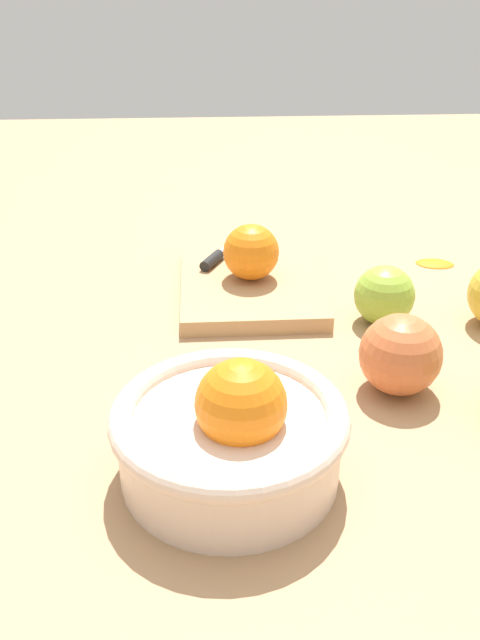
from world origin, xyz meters
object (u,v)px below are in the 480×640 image
(apple_front_right_2, at_px, (384,295))
(apple_front_left_2, at_px, (400,355))
(bowl, at_px, (231,433))
(cutting_board, at_px, (249,283))
(orange_on_board, at_px, (251,252))
(knife, at_px, (223,253))

(apple_front_right_2, bearing_deg, apple_front_left_2, 172.11)
(bowl, bearing_deg, apple_front_left_2, -55.67)
(bowl, distance_m, cutting_board, 0.35)
(orange_on_board, height_order, apple_front_left_2, orange_on_board)
(bowl, height_order, knife, bowl)
(bowl, bearing_deg, orange_on_board, -6.79)
(apple_front_left_2, relative_size, apple_front_right_2, 1.15)
(bowl, relative_size, orange_on_board, 2.74)
(knife, xyz_separation_m, apple_front_right_2, (-0.16, -0.18, 0.01))
(bowl, height_order, orange_on_board, bowl)
(apple_front_right_2, bearing_deg, orange_on_board, 58.59)
(orange_on_board, distance_m, apple_front_right_2, 0.17)
(bowl, relative_size, cutting_board, 0.80)
(orange_on_board, relative_size, apple_front_left_2, 0.87)
(bowl, bearing_deg, knife, -1.07)
(apple_front_left_2, bearing_deg, cutting_board, 28.98)
(orange_on_board, xyz_separation_m, knife, (0.07, 0.03, -0.03))
(knife, height_order, apple_front_right_2, apple_front_right_2)
(orange_on_board, distance_m, apple_front_left_2, 0.26)
(knife, bearing_deg, apple_front_right_2, -131.80)
(apple_front_left_2, bearing_deg, knife, 28.19)
(cutting_board, bearing_deg, orange_on_board, -161.68)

